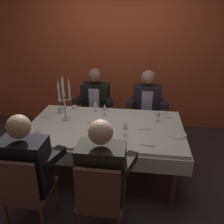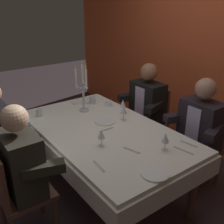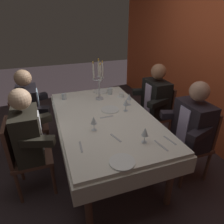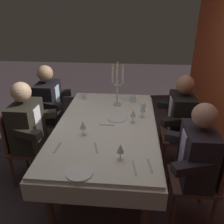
{
  "view_description": "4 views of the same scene",
  "coord_description": "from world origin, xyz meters",
  "views": [
    {
      "loc": [
        0.43,
        -2.5,
        2.04
      ],
      "look_at": [
        0.08,
        0.05,
        0.91
      ],
      "focal_mm": 36.78,
      "sensor_mm": 36.0,
      "label": 1
    },
    {
      "loc": [
        2.01,
        -1.38,
        1.96
      ],
      "look_at": [
        -0.01,
        0.11,
        0.89
      ],
      "focal_mm": 43.21,
      "sensor_mm": 36.0,
      "label": 2
    },
    {
      "loc": [
        2.07,
        -0.64,
        1.89
      ],
      "look_at": [
        0.08,
        0.06,
        0.83
      ],
      "focal_mm": 32.29,
      "sensor_mm": 36.0,
      "label": 3
    },
    {
      "loc": [
        2.27,
        0.27,
        1.97
      ],
      "look_at": [
        -0.06,
        0.06,
        0.86
      ],
      "focal_mm": 36.8,
      "sensor_mm": 36.0,
      "label": 4
    }
  ],
  "objects": [
    {
      "name": "knife_2",
      "position": [
        0.75,
        0.32,
        0.74
      ],
      "size": [
        0.19,
        0.05,
        0.01
      ],
      "primitive_type": "cube",
      "rotation": [
        0.0,
        0.0,
        0.15
      ],
      "color": "#B7B7BC",
      "rests_on": "dining_table"
    },
    {
      "name": "dining_table",
      "position": [
        0.0,
        0.0,
        0.62
      ],
      "size": [
        1.94,
        1.14,
        0.74
      ],
      "color": "white",
      "rests_on": "ground_plane"
    },
    {
      "name": "wine_glass_1",
      "position": [
        -0.2,
        0.41,
        0.86
      ],
      "size": [
        0.07,
        0.07,
        0.16
      ],
      "color": "silver",
      "rests_on": "dining_table"
    },
    {
      "name": "water_tumbler_0",
      "position": [
        -0.67,
        0.29,
        0.79
      ],
      "size": [
        0.07,
        0.07,
        0.09
      ],
      "primitive_type": "cylinder",
      "color": "silver",
      "rests_on": "dining_table"
    },
    {
      "name": "water_tumbler_1",
      "position": [
        -0.69,
        -0.39,
        0.78
      ],
      "size": [
        0.07,
        0.07,
        0.09
      ],
      "primitive_type": "cylinder",
      "color": "silver",
      "rests_on": "dining_table"
    },
    {
      "name": "wine_glass_2",
      "position": [
        -0.05,
        0.3,
        0.85
      ],
      "size": [
        0.07,
        0.07,
        0.16
      ],
      "color": "silver",
      "rests_on": "dining_table"
    },
    {
      "name": "seated_diner_3",
      "position": [
        0.51,
        0.89,
        0.74
      ],
      "size": [
        0.63,
        0.48,
        1.24
      ],
      "color": "brown",
      "rests_on": "ground_plane"
    },
    {
      "name": "seated_diner_0",
      "position": [
        -0.6,
        -0.89,
        0.74
      ],
      "size": [
        0.63,
        0.48,
        1.24
      ],
      "color": "brown",
      "rests_on": "ground_plane"
    },
    {
      "name": "seated_diner_2",
      "position": [
        0.11,
        -0.89,
        0.74
      ],
      "size": [
        0.63,
        0.48,
        1.24
      ],
      "color": "brown",
      "rests_on": "ground_plane"
    },
    {
      "name": "spoon_0",
      "position": [
        0.52,
        -0.4,
        0.74
      ],
      "size": [
        0.17,
        0.03,
        0.01
      ],
      "primitive_type": "cube",
      "rotation": [
        0.0,
        0.0,
        -0.08
      ],
      "color": "#B7B7BC",
      "rests_on": "dining_table"
    },
    {
      "name": "candelabra",
      "position": [
        -0.53,
        0.09,
        1.0
      ],
      "size": [
        0.15,
        0.17,
        0.58
      ],
      "color": "silver",
      "rests_on": "dining_table"
    },
    {
      "name": "dinner_plate_2",
      "position": [
        0.85,
        -0.12,
        0.75
      ],
      "size": [
        0.22,
        0.22,
        0.01
      ],
      "primitive_type": "cylinder",
      "color": "white",
      "rests_on": "dining_table"
    },
    {
      "name": "coffee_cup_0",
      "position": [
        -0.51,
        0.42,
        0.77
      ],
      "size": [
        0.13,
        0.12,
        0.06
      ],
      "color": "white",
      "rests_on": "dining_table"
    },
    {
      "name": "wine_glass_0",
      "position": [
        0.65,
        0.2,
        0.86
      ],
      "size": [
        0.07,
        0.07,
        0.16
      ],
      "color": "silver",
      "rests_on": "dining_table"
    },
    {
      "name": "back_wall",
      "position": [
        0.0,
        1.66,
        1.35
      ],
      "size": [
        6.0,
        0.12,
        2.7
      ],
      "primitive_type": "cube",
      "color": "#D9562E",
      "rests_on": "ground_plane"
    },
    {
      "name": "seated_diner_1",
      "position": [
        -0.3,
        0.89,
        0.74
      ],
      "size": [
        0.63,
        0.48,
        1.24
      ],
      "color": "brown",
      "rests_on": "ground_plane"
    },
    {
      "name": "fork_1",
      "position": [
        0.71,
        0.45,
        0.74
      ],
      "size": [
        0.17,
        0.05,
        0.01
      ],
      "primitive_type": "cube",
      "rotation": [
        0.0,
        0.0,
        0.16
      ],
      "color": "#B7B7BC",
      "rests_on": "dining_table"
    },
    {
      "name": "dinner_plate_1",
      "position": [
        -0.14,
        0.11,
        0.75
      ],
      "size": [
        0.23,
        0.23,
        0.01
      ],
      "primitive_type": "cylinder",
      "color": "white",
      "rests_on": "dining_table"
    },
    {
      "name": "fork_4",
      "position": [
        0.49,
        -0.04,
        0.74
      ],
      "size": [
        0.17,
        0.06,
        0.01
      ],
      "primitive_type": "cube",
      "rotation": [
        0.0,
        0.0,
        0.28
      ],
      "color": "#B7B7BC",
      "rests_on": "dining_table"
    },
    {
      "name": "wine_glass_3",
      "position": [
        0.27,
        -0.21,
        0.85
      ],
      "size": [
        0.07,
        0.07,
        0.16
      ],
      "color": "silver",
      "rests_on": "dining_table"
    },
    {
      "name": "dinner_plate_0",
      "position": [
        -0.81,
        0.19,
        0.75
      ],
      "size": [
        0.23,
        0.23,
        0.01
      ],
      "primitive_type": "cylinder",
      "color": "white",
      "rests_on": "dining_table"
    },
    {
      "name": "ground_plane",
      "position": [
        0.0,
        0.0,
        0.0
      ],
      "size": [
        12.0,
        12.0,
        0.0
      ],
      "primitive_type": "plane",
      "color": "#382D30"
    },
    {
      "name": "fork_3",
      "position": [
        0.03,
        0.01,
        0.74
      ],
      "size": [
        0.02,
        0.17,
        0.01
      ],
      "primitive_type": "cube",
      "rotation": [
        0.0,
        0.0,
        1.6
      ],
      "color": "#B7B7BC",
      "rests_on": "dining_table"
    }
  ]
}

